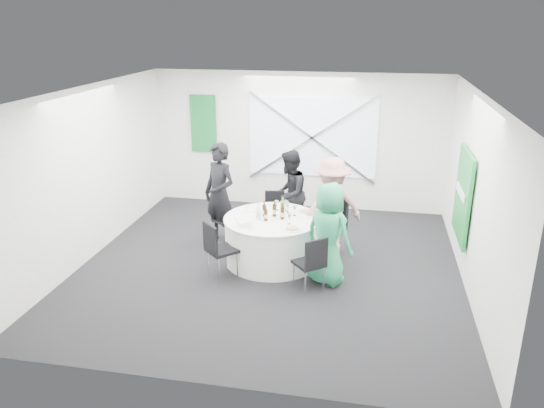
% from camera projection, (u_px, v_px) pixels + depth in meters
% --- Properties ---
extents(floor, '(6.00, 6.00, 0.00)m').
position_uv_depth(floor, '(270.00, 266.00, 8.58)').
color(floor, black).
rests_on(floor, ground).
extents(ceiling, '(6.00, 6.00, 0.00)m').
position_uv_depth(ceiling, '(269.00, 91.00, 7.64)').
color(ceiling, white).
rests_on(ceiling, wall_back).
extents(wall_back, '(6.00, 0.00, 6.00)m').
position_uv_depth(wall_back, '(298.00, 141.00, 10.89)').
color(wall_back, white).
rests_on(wall_back, floor).
extents(wall_front, '(6.00, 0.00, 6.00)m').
position_uv_depth(wall_front, '(212.00, 271.00, 5.34)').
color(wall_front, white).
rests_on(wall_front, floor).
extents(wall_left, '(0.00, 6.00, 6.00)m').
position_uv_depth(wall_left, '(90.00, 173.00, 8.65)').
color(wall_left, white).
rests_on(wall_left, floor).
extents(wall_right, '(0.00, 6.00, 6.00)m').
position_uv_depth(wall_right, '(475.00, 196.00, 7.57)').
color(wall_right, white).
rests_on(wall_right, floor).
extents(window_panel, '(2.60, 0.03, 1.60)m').
position_uv_depth(window_panel, '(312.00, 137.00, 10.76)').
color(window_panel, silver).
rests_on(window_panel, wall_back).
extents(window_brace_a, '(2.63, 0.05, 1.84)m').
position_uv_depth(window_brace_a, '(312.00, 138.00, 10.73)').
color(window_brace_a, silver).
rests_on(window_brace_a, window_panel).
extents(window_brace_b, '(2.63, 0.05, 1.84)m').
position_uv_depth(window_brace_b, '(312.00, 138.00, 10.73)').
color(window_brace_b, silver).
rests_on(window_brace_b, window_panel).
extents(green_banner, '(0.55, 0.04, 1.20)m').
position_uv_depth(green_banner, '(203.00, 124.00, 11.10)').
color(green_banner, '#13632A').
rests_on(green_banner, wall_back).
extents(green_sign, '(0.05, 1.20, 1.40)m').
position_uv_depth(green_sign, '(463.00, 195.00, 8.21)').
color(green_sign, '#188431').
rests_on(green_sign, wall_right).
extents(banquet_table, '(1.56, 1.56, 0.76)m').
position_uv_depth(banquet_table, '(272.00, 240.00, 8.64)').
color(banquet_table, white).
rests_on(banquet_table, floor).
extents(chair_back, '(0.43, 0.43, 0.83)m').
position_uv_depth(chair_back, '(275.00, 211.00, 9.64)').
color(chair_back, black).
rests_on(chair_back, floor).
extents(chair_back_left, '(0.53, 0.53, 0.84)m').
position_uv_depth(chair_back_left, '(223.00, 214.00, 9.44)').
color(chair_back_left, black).
rests_on(chair_back_left, floor).
extents(chair_back_right, '(0.61, 0.61, 0.97)m').
position_uv_depth(chair_back_right, '(335.00, 220.00, 8.96)').
color(chair_back_right, black).
rests_on(chair_back_right, floor).
extents(chair_front_right, '(0.55, 0.55, 0.86)m').
position_uv_depth(chair_front_right, '(312.00, 260.00, 7.63)').
color(chair_front_right, black).
rests_on(chair_front_right, floor).
extents(chair_front_left, '(0.58, 0.58, 0.90)m').
position_uv_depth(chair_front_left, '(217.00, 246.00, 8.04)').
color(chair_front_left, black).
rests_on(chair_front_left, floor).
extents(person_man_back_left, '(0.79, 0.70, 1.80)m').
position_uv_depth(person_man_back_left, '(220.00, 194.00, 9.22)').
color(person_man_back_left, black).
rests_on(person_man_back_left, floor).
extents(person_man_back, '(0.49, 0.81, 1.60)m').
position_uv_depth(person_man_back, '(289.00, 194.00, 9.55)').
color(person_man_back, black).
rests_on(person_man_back, floor).
extents(person_woman_pink, '(1.20, 0.95, 1.69)m').
position_uv_depth(person_woman_pink, '(331.00, 207.00, 8.76)').
color(person_woman_pink, tan).
rests_on(person_woman_pink, floor).
extents(person_woman_green, '(0.91, 0.82, 1.57)m').
position_uv_depth(person_woman_green, '(328.00, 234.00, 7.82)').
color(person_woman_green, '#2A9C65').
rests_on(person_woman_green, floor).
extents(plate_back, '(0.26, 0.26, 0.01)m').
position_uv_depth(plate_back, '(280.00, 207.00, 8.98)').
color(plate_back, white).
rests_on(plate_back, banquet_table).
extents(plate_back_left, '(0.28, 0.28, 0.01)m').
position_uv_depth(plate_back_left, '(251.00, 209.00, 8.88)').
color(plate_back_left, white).
rests_on(plate_back_left, banquet_table).
extents(plate_back_right, '(0.25, 0.25, 0.04)m').
position_uv_depth(plate_back_right, '(305.00, 212.00, 8.75)').
color(plate_back_right, white).
rests_on(plate_back_right, banquet_table).
extents(plate_front_right, '(0.27, 0.27, 0.04)m').
position_uv_depth(plate_front_right, '(292.00, 229.00, 8.04)').
color(plate_front_right, white).
rests_on(plate_front_right, banquet_table).
extents(plate_front_left, '(0.28, 0.28, 0.01)m').
position_uv_depth(plate_front_left, '(246.00, 225.00, 8.22)').
color(plate_front_left, white).
rests_on(plate_front_left, banquet_table).
extents(napkin, '(0.21, 0.21, 0.05)m').
position_uv_depth(napkin, '(244.00, 224.00, 8.17)').
color(napkin, white).
rests_on(napkin, plate_front_left).
extents(beer_bottle_a, '(0.06, 0.06, 0.26)m').
position_uv_depth(beer_bottle_a, '(264.00, 211.00, 8.55)').
color(beer_bottle_a, '#3A1E0A').
rests_on(beer_bottle_a, banquet_table).
extents(beer_bottle_b, '(0.06, 0.06, 0.26)m').
position_uv_depth(beer_bottle_b, '(274.00, 210.00, 8.56)').
color(beer_bottle_b, '#3A1E0A').
rests_on(beer_bottle_b, banquet_table).
extents(beer_bottle_c, '(0.06, 0.06, 0.26)m').
position_uv_depth(beer_bottle_c, '(282.00, 213.00, 8.44)').
color(beer_bottle_c, '#3A1E0A').
rests_on(beer_bottle_c, banquet_table).
extents(beer_bottle_d, '(0.06, 0.06, 0.24)m').
position_uv_depth(beer_bottle_d, '(266.00, 215.00, 8.38)').
color(beer_bottle_d, '#3A1E0A').
rests_on(beer_bottle_d, banquet_table).
extents(green_water_bottle, '(0.08, 0.08, 0.33)m').
position_uv_depth(green_water_bottle, '(283.00, 209.00, 8.51)').
color(green_water_bottle, green).
rests_on(green_water_bottle, banquet_table).
extents(clear_water_bottle, '(0.08, 0.08, 0.27)m').
position_uv_depth(clear_water_bottle, '(258.00, 213.00, 8.41)').
color(clear_water_bottle, white).
rests_on(clear_water_bottle, banquet_table).
extents(wine_glass_a, '(0.07, 0.07, 0.17)m').
position_uv_depth(wine_glass_a, '(287.00, 204.00, 8.80)').
color(wine_glass_a, white).
rests_on(wine_glass_a, banquet_table).
extents(wine_glass_b, '(0.07, 0.07, 0.17)m').
position_uv_depth(wine_glass_b, '(277.00, 203.00, 8.80)').
color(wine_glass_b, white).
rests_on(wine_glass_b, banquet_table).
extents(wine_glass_c, '(0.07, 0.07, 0.17)m').
position_uv_depth(wine_glass_c, '(289.00, 216.00, 8.23)').
color(wine_glass_c, white).
rests_on(wine_glass_c, banquet_table).
extents(wine_glass_d, '(0.07, 0.07, 0.17)m').
position_uv_depth(wine_glass_d, '(288.00, 205.00, 8.71)').
color(wine_glass_d, white).
rests_on(wine_glass_d, banquet_table).
extents(wine_glass_e, '(0.07, 0.07, 0.17)m').
position_uv_depth(wine_glass_e, '(295.00, 208.00, 8.58)').
color(wine_glass_e, white).
rests_on(wine_glass_e, banquet_table).
extents(fork_a, '(0.10, 0.13, 0.01)m').
position_uv_depth(fork_a, '(236.00, 220.00, 8.44)').
color(fork_a, silver).
rests_on(fork_a, banquet_table).
extents(knife_a, '(0.12, 0.12, 0.01)m').
position_uv_depth(knife_a, '(248.00, 228.00, 8.09)').
color(knife_a, silver).
rests_on(knife_a, banquet_table).
extents(fork_b, '(0.15, 0.02, 0.01)m').
position_uv_depth(fork_b, '(288.00, 207.00, 8.99)').
color(fork_b, silver).
rests_on(fork_b, banquet_table).
extents(knife_b, '(0.15, 0.03, 0.01)m').
position_uv_depth(knife_b, '(272.00, 206.00, 9.05)').
color(knife_b, silver).
rests_on(knife_b, banquet_table).
extents(fork_c, '(0.08, 0.14, 0.01)m').
position_uv_depth(fork_c, '(308.00, 218.00, 8.49)').
color(fork_c, silver).
rests_on(fork_c, banquet_table).
extents(knife_c, '(0.08, 0.14, 0.01)m').
position_uv_depth(knife_c, '(301.00, 211.00, 8.81)').
color(knife_c, silver).
rests_on(knife_c, banquet_table).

